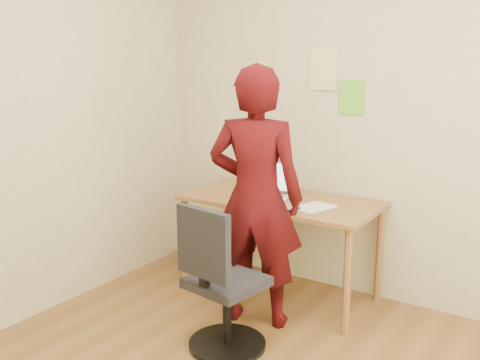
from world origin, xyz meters
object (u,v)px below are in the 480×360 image
Objects in this scene: desk at (280,210)px; office_chair at (220,290)px; phone at (294,209)px; person at (256,198)px; laptop at (265,190)px.

office_chair is (0.09, -0.89, -0.26)m from desk.
phone is 0.30m from person.
laptop is at bearing -84.81° from person.
phone is at bearing 87.67° from office_chair.
office_chair reaches higher than desk.
office_chair is (0.21, -0.87, -0.40)m from laptop.
desk is 3.34× the size of laptop.
desk is 0.49m from person.
desk is at bearing 104.23° from office_chair.
laptop is at bearing 145.38° from phone.
laptop is 0.25× the size of person.
desk is 0.32m from phone.
person is at bearing -81.50° from laptop.
laptop is 0.39m from phone.
phone reaches higher than desk.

